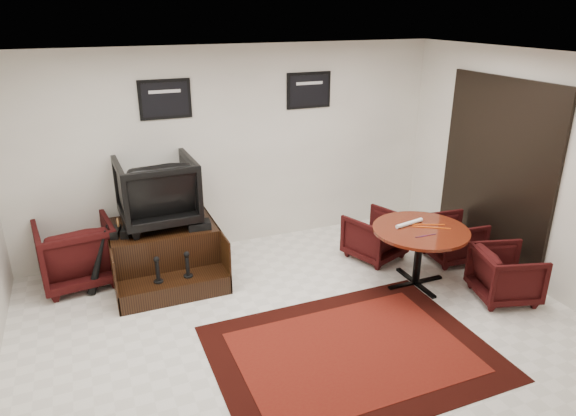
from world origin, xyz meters
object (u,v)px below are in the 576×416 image
object	(u,v)px
table_chair_back	(375,234)
table_chair_corner	(506,272)
shine_podium	(165,253)
armchair_side	(76,250)
meeting_table	(420,236)
shine_chair	(157,188)
table_chair_window	(454,237)

from	to	relation	value
table_chair_back	table_chair_corner	xyz separation A→B (m)	(0.86, -1.52, -0.00)
shine_podium	table_chair_back	xyz separation A→B (m)	(2.76, -0.56, 0.04)
armchair_side	table_chair_corner	size ratio (longest dim) A/B	1.30
shine_podium	meeting_table	world-z (taller)	meeting_table
shine_chair	armchair_side	size ratio (longest dim) A/B	1.06
shine_podium	meeting_table	bearing A→B (deg)	-26.32
meeting_table	table_chair_corner	size ratio (longest dim) A/B	1.67
table_chair_corner	table_chair_window	bearing A→B (deg)	10.38
shine_chair	table_chair_back	size ratio (longest dim) A/B	1.36
shine_podium	shine_chair	bearing A→B (deg)	90.00
table_chair_back	table_chair_window	bearing A→B (deg)	134.08
armchair_side	meeting_table	bearing A→B (deg)	150.08
table_chair_back	table_chair_corner	world-z (taller)	table_chair_back
shine_chair	table_chair_window	size ratio (longest dim) A/B	1.42
shine_podium	table_chair_corner	bearing A→B (deg)	-29.86
table_chair_back	meeting_table	bearing A→B (deg)	76.21
table_chair_window	shine_podium	bearing A→B (deg)	79.66
meeting_table	table_chair_corner	xyz separation A→B (m)	(0.77, -0.67, -0.32)
shine_chair	armchair_side	bearing A→B (deg)	-7.28
shine_podium	table_chair_back	distance (m)	2.81
armchair_side	table_chair_corner	world-z (taller)	armchair_side
shine_podium	table_chair_window	bearing A→B (deg)	-15.39
armchair_side	meeting_table	world-z (taller)	armchair_side
shine_podium	armchair_side	bearing A→B (deg)	166.95
armchair_side	table_chair_window	distance (m)	4.91
shine_chair	armchair_side	world-z (taller)	shine_chair
armchair_side	table_chair_back	size ratio (longest dim) A/B	1.28
shine_podium	meeting_table	distance (m)	3.20
meeting_table	table_chair_window	xyz separation A→B (m)	(0.86, 0.39, -0.33)
meeting_table	table_chair_corner	world-z (taller)	meeting_table
table_chair_corner	shine_podium	bearing A→B (deg)	75.84
shine_chair	shine_podium	bearing A→B (deg)	88.20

